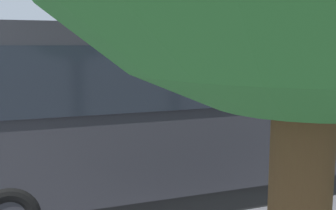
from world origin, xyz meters
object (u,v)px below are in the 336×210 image
object	(u,v)px
spectator_centre	(151,119)
parked_motorcycle_silver	(255,140)
spectator_left	(185,118)
tour_bus	(211,110)
traffic_cone	(211,113)
stunt_motorcycle	(159,96)
spectator_far_left	(221,115)

from	to	relation	value
spectator_centre	parked_motorcycle_silver	xyz separation A→B (m)	(-2.56, 0.83, -0.55)
spectator_left	spectator_centre	xyz separation A→B (m)	(0.95, 0.03, 0.04)
tour_bus	spectator_left	distance (m)	2.74
tour_bus	traffic_cone	bearing A→B (deg)	-114.71
tour_bus	traffic_cone	world-z (taller)	tour_bus
stunt_motorcycle	parked_motorcycle_silver	bearing A→B (deg)	101.81
parked_motorcycle_silver	stunt_motorcycle	world-z (taller)	stunt_motorcycle
parked_motorcycle_silver	spectator_far_left	bearing A→B (deg)	-44.88
tour_bus	stunt_motorcycle	world-z (taller)	tour_bus
spectator_left	stunt_motorcycle	distance (m)	4.20
spectator_far_left	traffic_cone	world-z (taller)	spectator_far_left
traffic_cone	parked_motorcycle_silver	bearing A→B (deg)	78.14
spectator_far_left	spectator_centre	world-z (taller)	spectator_far_left
tour_bus	spectator_centre	world-z (taller)	tour_bus
tour_bus	stunt_motorcycle	bearing A→B (deg)	-98.52
spectator_far_left	spectator_left	xyz separation A→B (m)	(0.94, -0.20, -0.08)
spectator_centre	stunt_motorcycle	xyz separation A→B (m)	(-1.51, -4.19, 0.02)
spectator_far_left	parked_motorcycle_silver	distance (m)	1.11
parked_motorcycle_silver	traffic_cone	bearing A→B (deg)	-101.86
spectator_far_left	parked_motorcycle_silver	xyz separation A→B (m)	(-0.67, 0.66, -0.59)
spectator_far_left	tour_bus	bearing A→B (deg)	59.97
spectator_left	spectator_centre	world-z (taller)	spectator_centre
parked_motorcycle_silver	stunt_motorcycle	bearing A→B (deg)	-78.19
spectator_left	spectator_centre	bearing A→B (deg)	1.71
parked_motorcycle_silver	traffic_cone	distance (m)	5.14
spectator_centre	parked_motorcycle_silver	bearing A→B (deg)	161.98
spectator_far_left	traffic_cone	size ratio (longest dim) A/B	2.84
spectator_left	stunt_motorcycle	world-z (taller)	stunt_motorcycle
spectator_centre	parked_motorcycle_silver	world-z (taller)	spectator_centre
tour_bus	spectator_centre	distance (m)	2.71
spectator_far_left	spectator_centre	size ratio (longest dim) A/B	1.03
spectator_far_left	stunt_motorcycle	distance (m)	4.37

